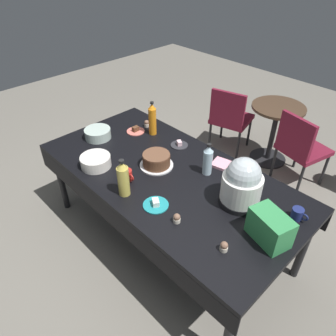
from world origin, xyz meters
TOP-DOWN VIEW (x-y plane):
  - ground at (0.00, 0.00)m, footprint 9.00×9.00m
  - potluck_table at (0.00, 0.00)m, footprint 2.20×1.10m
  - frosted_layer_cake at (-0.14, -0.00)m, footprint 0.28×0.28m
  - slow_cooker at (0.59, 0.13)m, footprint 0.29×0.29m
  - glass_salad_bowl at (-0.84, -0.09)m, footprint 0.24×0.24m
  - ceramic_snack_bowl at (-0.48, -0.36)m, footprint 0.25×0.25m
  - dessert_plate_teal at (0.21, -0.32)m, footprint 0.18×0.18m
  - dessert_plate_coral at (-0.69, 0.23)m, footprint 0.17×0.17m
  - dessert_plate_charcoal at (-0.22, 0.35)m, footprint 0.16×0.16m
  - cupcake_mint at (0.42, -0.33)m, footprint 0.05×0.05m
  - cupcake_vanilla at (-0.69, 0.37)m, footprint 0.05×0.05m
  - cupcake_rose at (0.78, -0.29)m, footprint 0.05×0.05m
  - soda_bottle_ginger_ale at (-0.04, -0.40)m, footprint 0.08×0.08m
  - soda_bottle_water at (0.21, 0.22)m, footprint 0.08×0.08m
  - soda_bottle_orange_juice at (-0.55, 0.32)m, footprint 0.07×0.07m
  - coffee_mug_red at (-0.15, -0.28)m, footprint 0.12×0.08m
  - coffee_mug_navy at (0.96, 0.27)m, footprint 0.12×0.08m
  - soda_carton at (0.92, -0.02)m, footprint 0.29×0.22m
  - paper_napkin_stack at (0.23, 0.39)m, footprint 0.17×0.17m
  - maroon_chair_left at (-0.53, 1.56)m, footprint 0.54×0.54m
  - maroon_chair_right at (0.38, 1.55)m, footprint 0.53×0.53m
  - round_cafe_table at (-0.05, 1.78)m, footprint 0.60×0.60m

SIDE VIEW (x-z plane):
  - ground at x=0.00m, z-range 0.00..0.00m
  - maroon_chair_left at x=-0.53m, z-range 0.07..0.92m
  - maroon_chair_right at x=0.38m, z-range 0.07..0.92m
  - round_cafe_table at x=-0.05m, z-range 0.14..0.86m
  - potluck_table at x=0.00m, z-range 0.31..1.06m
  - dessert_plate_charcoal at x=-0.22m, z-range 0.74..0.78m
  - dessert_plate_teal at x=0.21m, z-range 0.74..0.79m
  - paper_napkin_stack at x=0.23m, z-range 0.75..0.77m
  - dessert_plate_coral at x=-0.69m, z-range 0.74..0.79m
  - cupcake_mint at x=0.42m, z-range 0.75..0.82m
  - cupcake_vanilla at x=-0.69m, z-range 0.75..0.82m
  - cupcake_rose at x=0.78m, z-range 0.75..0.82m
  - coffee_mug_navy at x=0.96m, z-range 0.75..0.83m
  - coffee_mug_red at x=-0.15m, z-range 0.75..0.84m
  - glass_salad_bowl at x=-0.84m, z-range 0.75..0.84m
  - ceramic_snack_bowl at x=-0.48m, z-range 0.75..0.84m
  - frosted_layer_cake at x=-0.14m, z-range 0.75..0.86m
  - soda_carton at x=0.92m, z-range 0.75..0.95m
  - soda_bottle_water at x=0.21m, z-range 0.74..1.01m
  - soda_bottle_ginger_ale at x=-0.04m, z-range 0.74..1.04m
  - soda_bottle_orange_juice at x=-0.55m, z-range 0.74..1.06m
  - slow_cooker at x=0.59m, z-range 0.74..1.10m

